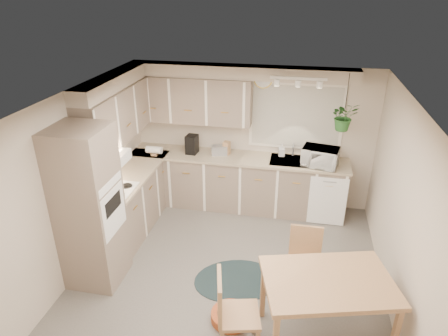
{
  "coord_description": "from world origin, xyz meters",
  "views": [
    {
      "loc": [
        0.77,
        -4.17,
        3.59
      ],
      "look_at": [
        -0.17,
        0.55,
        1.31
      ],
      "focal_mm": 32.0,
      "sensor_mm": 36.0,
      "label": 1
    }
  ],
  "objects_px": {
    "chair_left": "(239,313)",
    "braided_rug": "(236,280)",
    "dining_table": "(324,310)",
    "microwave": "(320,155)",
    "chair_back": "(304,265)",
    "pet_bed": "(231,316)"
  },
  "relations": [
    {
      "from": "dining_table",
      "to": "microwave",
      "type": "relative_size",
      "value": 2.42
    },
    {
      "from": "dining_table",
      "to": "chair_left",
      "type": "bearing_deg",
      "value": -162.36
    },
    {
      "from": "chair_left",
      "to": "microwave",
      "type": "bearing_deg",
      "value": 150.82
    },
    {
      "from": "chair_back",
      "to": "pet_bed",
      "type": "distance_m",
      "value": 1.07
    },
    {
      "from": "dining_table",
      "to": "pet_bed",
      "type": "xyz_separation_m",
      "value": [
        -1.02,
        0.07,
        -0.36
      ]
    },
    {
      "from": "microwave",
      "to": "braided_rug",
      "type": "bearing_deg",
      "value": -107.51
    },
    {
      "from": "chair_back",
      "to": "braided_rug",
      "type": "relative_size",
      "value": 0.81
    },
    {
      "from": "dining_table",
      "to": "chair_back",
      "type": "distance_m",
      "value": 0.7
    },
    {
      "from": "microwave",
      "to": "pet_bed",
      "type": "bearing_deg",
      "value": -99.47
    },
    {
      "from": "chair_left",
      "to": "dining_table",
      "type": "bearing_deg",
      "value": 94.39
    },
    {
      "from": "chair_left",
      "to": "microwave",
      "type": "distance_m",
      "value": 3.01
    },
    {
      "from": "chair_left",
      "to": "braided_rug",
      "type": "bearing_deg",
      "value": 177.93
    },
    {
      "from": "dining_table",
      "to": "braided_rug",
      "type": "xyz_separation_m",
      "value": [
        -1.07,
        0.74,
        -0.41
      ]
    },
    {
      "from": "chair_back",
      "to": "pet_bed",
      "type": "relative_size",
      "value": 1.94
    },
    {
      "from": "dining_table",
      "to": "pet_bed",
      "type": "height_order",
      "value": "dining_table"
    },
    {
      "from": "chair_back",
      "to": "microwave",
      "type": "height_order",
      "value": "microwave"
    },
    {
      "from": "chair_back",
      "to": "braided_rug",
      "type": "xyz_separation_m",
      "value": [
        -0.85,
        0.08,
        -0.44
      ]
    },
    {
      "from": "pet_bed",
      "to": "braided_rug",
      "type": "bearing_deg",
      "value": 94.34
    },
    {
      "from": "dining_table",
      "to": "chair_back",
      "type": "relative_size",
      "value": 1.47
    },
    {
      "from": "dining_table",
      "to": "braided_rug",
      "type": "height_order",
      "value": "dining_table"
    },
    {
      "from": "dining_table",
      "to": "chair_left",
      "type": "distance_m",
      "value": 0.92
    },
    {
      "from": "dining_table",
      "to": "chair_left",
      "type": "relative_size",
      "value": 1.39
    }
  ]
}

